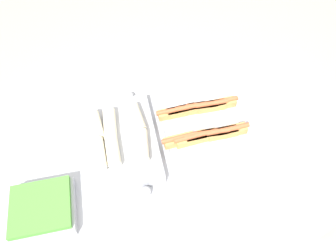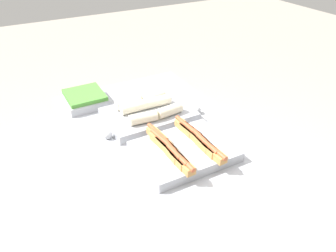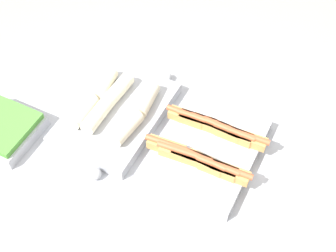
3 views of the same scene
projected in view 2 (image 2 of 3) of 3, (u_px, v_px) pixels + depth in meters
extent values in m
plane|color=#ADA393|center=(173.00, 252.00, 2.13)|extent=(12.00, 12.00, 0.00)
cube|color=#A8AAB2|center=(174.00, 205.00, 1.89)|extent=(1.65, 0.87, 0.85)
cube|color=#A8AAB2|center=(184.00, 151.00, 1.58)|extent=(0.35, 0.45, 0.05)
cube|color=tan|center=(177.00, 158.00, 1.47)|extent=(0.14, 0.05, 0.04)
cylinder|color=#C15633|center=(177.00, 155.00, 1.46)|extent=(0.16, 0.02, 0.02)
cube|color=tan|center=(185.00, 128.00, 1.68)|extent=(0.14, 0.05, 0.04)
cylinder|color=#C15633|center=(185.00, 124.00, 1.67)|extent=(0.16, 0.03, 0.02)
cube|color=tan|center=(166.00, 146.00, 1.55)|extent=(0.14, 0.05, 0.04)
cylinder|color=#C15633|center=(166.00, 143.00, 1.54)|extent=(0.16, 0.03, 0.02)
cube|color=tan|center=(207.00, 147.00, 1.54)|extent=(0.14, 0.04, 0.04)
cylinder|color=#C15633|center=(207.00, 144.00, 1.53)|extent=(0.16, 0.02, 0.02)
cube|color=tan|center=(183.00, 164.00, 1.44)|extent=(0.14, 0.05, 0.04)
cylinder|color=#C15633|center=(183.00, 160.00, 1.43)|extent=(0.16, 0.03, 0.02)
cube|color=tan|center=(172.00, 152.00, 1.51)|extent=(0.14, 0.05, 0.04)
cylinder|color=#C15633|center=(172.00, 149.00, 1.50)|extent=(0.16, 0.03, 0.02)
cube|color=tan|center=(196.00, 137.00, 1.61)|extent=(0.14, 0.05, 0.04)
cylinder|color=#C15633|center=(196.00, 133.00, 1.60)|extent=(0.16, 0.02, 0.02)
cube|color=tan|center=(161.00, 141.00, 1.58)|extent=(0.14, 0.06, 0.04)
cylinder|color=#C15633|center=(161.00, 138.00, 1.57)|extent=(0.16, 0.04, 0.02)
cube|color=tan|center=(202.00, 142.00, 1.57)|extent=(0.14, 0.05, 0.04)
cylinder|color=#C15633|center=(202.00, 139.00, 1.56)|extent=(0.16, 0.03, 0.02)
cube|color=tan|center=(190.00, 132.00, 1.65)|extent=(0.14, 0.05, 0.04)
cylinder|color=#C15633|center=(190.00, 128.00, 1.64)|extent=(0.16, 0.03, 0.02)
cube|color=tan|center=(214.00, 153.00, 1.50)|extent=(0.14, 0.05, 0.04)
cylinder|color=#C15633|center=(214.00, 150.00, 1.49)|extent=(0.16, 0.03, 0.02)
cube|color=tan|center=(157.00, 135.00, 1.62)|extent=(0.14, 0.05, 0.04)
cylinder|color=#C15633|center=(157.00, 132.00, 1.61)|extent=(0.16, 0.03, 0.02)
cube|color=#A8AAB2|center=(149.00, 115.00, 1.87)|extent=(0.34, 0.49, 0.05)
cylinder|color=beige|center=(143.00, 118.00, 1.74)|extent=(0.07, 0.16, 0.06)
cylinder|color=beige|center=(158.00, 101.00, 1.89)|extent=(0.07, 0.15, 0.06)
cylinder|color=beige|center=(134.00, 107.00, 1.83)|extent=(0.06, 0.15, 0.06)
cylinder|color=beige|center=(169.00, 111.00, 1.80)|extent=(0.07, 0.15, 0.06)
cylinder|color=beige|center=(153.00, 97.00, 1.94)|extent=(0.07, 0.15, 0.06)
cylinder|color=beige|center=(128.00, 103.00, 1.88)|extent=(0.06, 0.15, 0.06)
cube|color=#A8AAB2|center=(85.00, 100.00, 2.02)|extent=(0.26, 0.24, 0.05)
cube|color=#4C9338|center=(85.00, 95.00, 2.00)|extent=(0.24, 0.22, 0.02)
cylinder|color=#B2B5BA|center=(102.00, 128.00, 1.79)|extent=(0.20, 0.03, 0.01)
sphere|color=#B2B5BA|center=(108.00, 135.00, 1.71)|extent=(0.05, 0.05, 0.05)
cylinder|color=#B2B5BA|center=(187.00, 105.00, 2.01)|extent=(0.21, 0.02, 0.01)
sphere|color=#B2B5BA|center=(197.00, 110.00, 1.92)|extent=(0.05, 0.05, 0.05)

